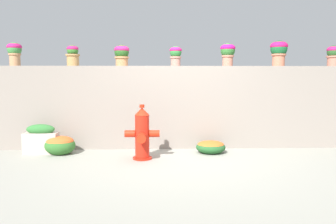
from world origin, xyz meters
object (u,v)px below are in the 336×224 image
(fire_hydrant, at_px, (142,135))
(planter_box, at_px, (41,140))
(potted_plant_1, at_px, (73,54))
(potted_plant_4, at_px, (228,52))
(potted_plant_5, at_px, (279,50))
(flower_bush_right, at_px, (60,144))
(potted_plant_3, at_px, (176,54))
(potted_plant_6, at_px, (334,54))
(flower_bush_left, at_px, (211,146))
(potted_plant_0, at_px, (14,51))
(potted_plant_2, at_px, (122,54))

(fire_hydrant, bearing_deg, planter_box, 165.75)
(potted_plant_1, xyz_separation_m, fire_hydrant, (1.31, -0.94, -1.34))
(potted_plant_1, distance_m, potted_plant_4, 2.87)
(potted_plant_4, relative_size, potted_plant_5, 0.87)
(potted_plant_1, height_order, flower_bush_right, potted_plant_1)
(potted_plant_3, bearing_deg, potted_plant_1, -179.04)
(potted_plant_4, xyz_separation_m, planter_box, (-3.34, -0.47, -1.55))
(potted_plant_6, xyz_separation_m, flower_bush_left, (-2.41, -0.56, -1.64))
(potted_plant_0, relative_size, potted_plant_6, 1.10)
(fire_hydrant, distance_m, planter_box, 1.84)
(fire_hydrant, relative_size, flower_bush_right, 1.71)
(flower_bush_right, bearing_deg, planter_box, 171.13)
(fire_hydrant, xyz_separation_m, flower_bush_right, (-1.43, 0.40, -0.23))
(potted_plant_1, bearing_deg, potted_plant_2, -2.76)
(potted_plant_1, xyz_separation_m, flower_bush_right, (-0.13, -0.54, -1.57))
(potted_plant_2, bearing_deg, flower_bush_left, -17.47)
(potted_plant_2, bearing_deg, planter_box, -162.03)
(flower_bush_right, bearing_deg, potted_plant_3, 15.78)
(potted_plant_3, xyz_separation_m, potted_plant_4, (0.97, -0.05, 0.04))
(potted_plant_4, bearing_deg, potted_plant_0, 179.33)
(potted_plant_0, distance_m, flower_bush_right, 1.96)
(potted_plant_3, height_order, fire_hydrant, potted_plant_3)
(potted_plant_2, relative_size, potted_plant_5, 0.80)
(potted_plant_0, relative_size, fire_hydrant, 0.49)
(potted_plant_1, xyz_separation_m, planter_box, (-0.47, -0.49, -1.49))
(potted_plant_6, relative_size, fire_hydrant, 0.44)
(potted_plant_6, distance_m, planter_box, 5.60)
(potted_plant_0, height_order, potted_plant_5, potted_plant_5)
(fire_hydrant, bearing_deg, flower_bush_right, 164.51)
(potted_plant_2, height_order, potted_plant_4, potted_plant_4)
(potted_plant_1, relative_size, planter_box, 0.67)
(potted_plant_2, distance_m, potted_plant_4, 1.97)
(potted_plant_2, distance_m, potted_plant_5, 2.95)
(potted_plant_4, height_order, flower_bush_left, potted_plant_4)
(fire_hydrant, distance_m, flower_bush_left, 1.28)
(potted_plant_4, height_order, planter_box, potted_plant_4)
(potted_plant_2, height_order, planter_box, potted_plant_2)
(potted_plant_1, bearing_deg, planter_box, -133.82)
(potted_plant_0, distance_m, potted_plant_4, 3.93)
(fire_hydrant, bearing_deg, potted_plant_2, 114.23)
(potted_plant_2, distance_m, flower_bush_right, 1.95)
(potted_plant_6, height_order, fire_hydrant, potted_plant_6)
(potted_plant_5, bearing_deg, potted_plant_3, -179.93)
(potted_plant_0, height_order, potted_plant_6, potted_plant_0)
(potted_plant_0, relative_size, potted_plant_3, 1.17)
(potted_plant_4, distance_m, potted_plant_6, 2.03)
(potted_plant_3, height_order, flower_bush_right, potted_plant_3)
(potted_plant_1, distance_m, potted_plant_5, 3.85)
(potted_plant_5, relative_size, flower_bush_right, 0.93)
(planter_box, bearing_deg, potted_plant_1, 46.18)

